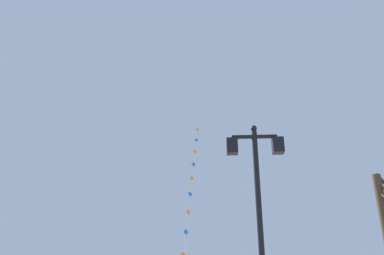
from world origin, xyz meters
The scene contains 2 objects.
twin_lantern_lamp_post centered at (1.99, 8.27, 3.52)m, with size 1.44×0.28×5.09m.
kite_train centered at (-0.84, 28.63, 7.76)m, with size 0.97×11.59×14.89m.
Camera 1 is at (0.88, -0.68, 1.67)m, focal length 34.23 mm.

